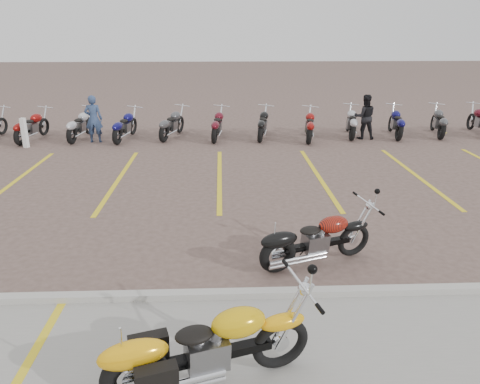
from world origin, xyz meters
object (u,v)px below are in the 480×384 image
(person_a, at_px, (94,119))
(bollard, at_px, (24,133))
(flame_cruiser, at_px, (313,241))
(yellow_cruiser, at_px, (204,350))
(person_b, at_px, (365,117))

(person_a, relative_size, bollard, 1.65)
(flame_cruiser, bearing_deg, yellow_cruiser, -141.62)
(person_a, height_order, bollard, person_a)
(bollard, bearing_deg, person_b, 4.12)
(flame_cruiser, xyz_separation_m, person_b, (3.65, 9.48, 0.37))
(person_a, bearing_deg, flame_cruiser, 120.39)
(yellow_cruiser, xyz_separation_m, person_b, (5.39, 12.30, 0.31))
(person_b, relative_size, bollard, 1.60)
(flame_cruiser, bearing_deg, person_a, 102.75)
(flame_cruiser, relative_size, person_a, 1.23)
(yellow_cruiser, height_order, person_a, person_a)
(flame_cruiser, xyz_separation_m, bollard, (-8.13, 8.63, 0.07))
(yellow_cruiser, relative_size, person_a, 1.41)
(person_b, bearing_deg, flame_cruiser, 73.48)
(yellow_cruiser, distance_m, bollard, 13.11)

